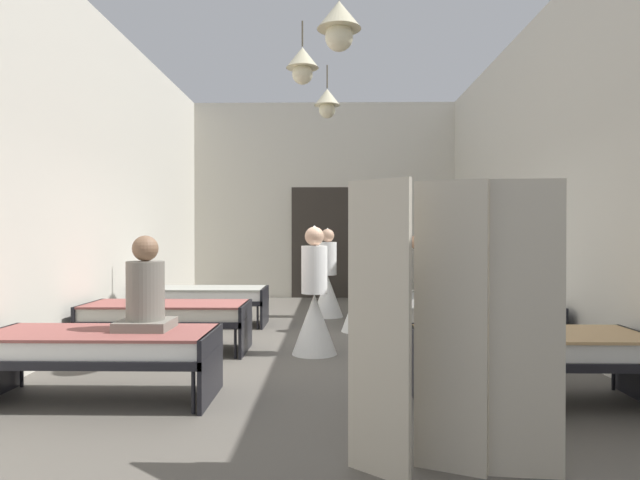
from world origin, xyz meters
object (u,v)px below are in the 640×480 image
object	(u,v)px
bed_right_row_1	(471,315)
nurse_mid_aisle	(328,285)
bed_right_row_0	(530,349)
patient_seated_primary	(145,295)
nurse_far_aisle	(359,294)
patient_seated_secondary	(417,269)
bed_left_row_0	(100,347)
privacy_screen	(452,328)
bed_left_row_2	(204,296)
nurse_near_aisle	(314,308)
bed_left_row_1	(167,314)
bed_right_row_2	(439,297)

from	to	relation	value
bed_right_row_1	nurse_mid_aisle	xyz separation A→B (m)	(-1.69, 2.78, 0.09)
bed_right_row_0	patient_seated_primary	size ratio (longest dim) A/B	2.37
nurse_mid_aisle	patient_seated_primary	size ratio (longest dim) A/B	1.86
nurse_far_aisle	patient_seated_secondary	xyz separation A→B (m)	(0.88, 0.44, 0.34)
bed_right_row_0	nurse_far_aisle	bearing A→B (deg)	110.54
patient_seated_primary	bed_left_row_0	bearing A→B (deg)	-165.28
nurse_far_aisle	privacy_screen	distance (m)	4.72
bed_left_row_2	nurse_near_aisle	xyz separation A→B (m)	(1.74, -2.01, 0.09)
bed_left_row_2	patient_seated_secondary	size ratio (longest dim) A/B	2.37
bed_left_row_0	nurse_mid_aisle	world-z (taller)	nurse_mid_aisle
bed_left_row_1	privacy_screen	size ratio (longest dim) A/B	1.12
bed_right_row_2	nurse_far_aisle	size ratio (longest dim) A/B	1.28
nurse_near_aisle	bed_left_row_1	bearing A→B (deg)	-145.46
patient_seated_primary	privacy_screen	bearing A→B (deg)	-33.60
bed_right_row_0	bed_left_row_2	world-z (taller)	same
nurse_mid_aisle	nurse_far_aisle	world-z (taller)	same
bed_right_row_0	bed_left_row_1	world-z (taller)	same
nurse_near_aisle	nurse_far_aisle	bearing A→B (deg)	106.51
bed_right_row_2	privacy_screen	bearing A→B (deg)	-100.32
bed_right_row_2	nurse_near_aisle	bearing A→B (deg)	-132.27
nurse_far_aisle	nurse_mid_aisle	bearing A→B (deg)	60.26
bed_right_row_1	bed_left_row_2	size ratio (longest dim) A/B	1.00
bed_left_row_1	bed_left_row_0	bearing A→B (deg)	-90.00
bed_left_row_2	nurse_mid_aisle	bearing A→B (deg)	25.11
bed_right_row_1	bed_left_row_1	bearing A→B (deg)	180.00
nurse_mid_aisle	patient_seated_primary	distance (m)	4.85
bed_left_row_0	nurse_near_aisle	distance (m)	2.50
bed_right_row_0	privacy_screen	distance (m)	1.76
nurse_mid_aisle	privacy_screen	bearing A→B (deg)	-130.51
bed_left_row_1	bed_left_row_2	distance (m)	1.90
bed_left_row_0	privacy_screen	distance (m)	3.01
bed_left_row_2	patient_seated_secondary	distance (m)	3.25
bed_left_row_2	nurse_far_aisle	bearing A→B (deg)	-12.36
bed_left_row_2	patient_seated_secondary	xyz separation A→B (m)	(3.22, -0.07, 0.43)
bed_right_row_1	bed_right_row_2	distance (m)	1.90
bed_left_row_1	patient_seated_secondary	world-z (taller)	patient_seated_secondary
bed_left_row_0	bed_left_row_2	xyz separation A→B (m)	(0.00, 3.80, 0.00)
nurse_far_aisle	privacy_screen	size ratio (longest dim) A/B	0.87
bed_left_row_1	bed_left_row_2	world-z (taller)	same
bed_right_row_1	nurse_far_aisle	world-z (taller)	nurse_far_aisle
bed_right_row_2	patient_seated_secondary	size ratio (longest dim) A/B	2.37
nurse_near_aisle	patient_seated_primary	size ratio (longest dim) A/B	1.86
bed_right_row_1	patient_seated_primary	world-z (taller)	patient_seated_primary
patient_seated_primary	patient_seated_secondary	bearing A→B (deg)	51.69
bed_left_row_0	patient_seated_primary	bearing A→B (deg)	14.72
privacy_screen	nurse_far_aisle	bearing A→B (deg)	116.30
bed_left_row_1	bed_right_row_2	size ratio (longest dim) A/B	1.00
patient_seated_primary	patient_seated_secondary	distance (m)	4.63
nurse_far_aisle	patient_seated_primary	distance (m)	3.78
nurse_far_aisle	patient_seated_secondary	size ratio (longest dim) A/B	1.86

